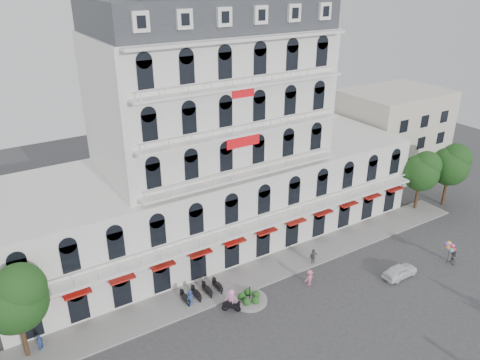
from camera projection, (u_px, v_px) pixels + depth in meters
The scene contains 16 objects.
ground at pixel (319, 329), 38.67m from camera, with size 120.00×120.00×0.00m, color #38383A.
sidewalk at pixel (259, 273), 45.60m from camera, with size 53.00×4.00×0.16m, color gray.
main_building at pixel (212, 150), 48.48m from camera, with size 45.00×15.00×25.80m.
flank_building_east at pixel (392, 133), 66.10m from camera, with size 14.00×10.00×12.00m, color beige.
traffic_island at pixel (250, 299), 41.76m from camera, with size 3.20×3.20×1.60m.
parked_scooter_row at pixel (202, 297), 42.42m from camera, with size 4.40×1.80×1.10m, color black, non-canonical shape.
tree_west_inner at pixel (14, 296), 33.58m from camera, with size 4.76×4.76×8.25m.
tree_east_inner at pixel (422, 170), 55.81m from camera, with size 4.40×4.37×7.57m.
tree_east_outer at pixel (451, 164), 56.83m from camera, with size 4.65×4.65×8.05m.
parked_car at pixel (400, 271), 44.96m from camera, with size 1.52×3.77×1.29m, color white.
rider_center at pixel (231, 300), 40.17m from camera, with size 1.40×1.25×2.27m.
pedestrian_left at pixel (190, 298), 40.99m from camera, with size 0.79×0.51×1.61m, color navy.
pedestrian_mid at pixel (313, 257), 46.73m from camera, with size 1.03×0.43×1.76m, color #53535A.
pedestrian_right at pixel (309, 278), 43.65m from camera, with size 1.08×0.62×1.66m, color #DA738B.
pedestrian_far at pixel (40, 343), 36.07m from camera, with size 0.58×0.38×1.58m, color navy.
balloon_vendor at pixel (452, 253), 46.64m from camera, with size 1.38×1.31×2.45m.
Camera 1 is at (-21.50, -22.13, 27.17)m, focal length 35.00 mm.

